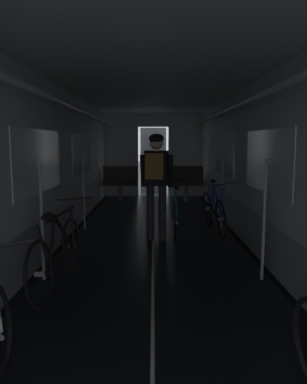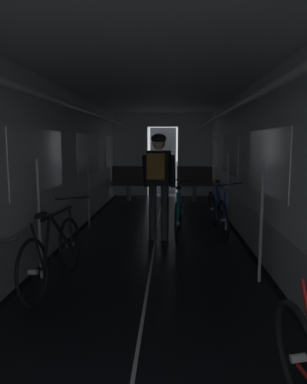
{
  "view_description": "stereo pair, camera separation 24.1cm",
  "coord_description": "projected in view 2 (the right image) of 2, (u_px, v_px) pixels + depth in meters",
  "views": [
    {
      "loc": [
        0.01,
        -2.07,
        1.59
      ],
      "look_at": [
        0.0,
        3.25,
        0.88
      ],
      "focal_mm": 34.84,
      "sensor_mm": 36.0,
      "label": 1
    },
    {
      "loc": [
        0.25,
        -2.06,
        1.59
      ],
      "look_at": [
        0.0,
        3.25,
        0.88
      ],
      "focal_mm": 34.84,
      "sensor_mm": 36.0,
      "label": 2
    }
  ],
  "objects": [
    {
      "name": "train_car_shell",
      "position": [
        155.0,
        135.0,
        5.6
      ],
      "size": [
        3.14,
        12.34,
        2.57
      ],
      "color": "black",
      "rests_on": "ground"
    },
    {
      "name": "bench_seat_far_left",
      "position": [
        129.0,
        180.0,
        10.22
      ],
      "size": [
        0.98,
        0.51,
        0.95
      ],
      "color": "gray",
      "rests_on": "ground"
    },
    {
      "name": "bench_seat_far_right",
      "position": [
        195.0,
        180.0,
        10.14
      ],
      "size": [
        0.98,
        0.51,
        0.95
      ],
      "color": "gray",
      "rests_on": "ground"
    },
    {
      "name": "bicycle_blue",
      "position": [
        218.0,
        211.0,
        6.6
      ],
      "size": [
        0.44,
        1.69,
        0.95
      ],
      "color": "black",
      "rests_on": "ground"
    },
    {
      "name": "bicycle_black",
      "position": [
        54.0,
        253.0,
        4.1
      ],
      "size": [
        0.44,
        1.69,
        0.95
      ],
      "color": "black",
      "rests_on": "ground"
    },
    {
      "name": "person_cyclist_aisle",
      "position": [
        158.0,
        175.0,
        5.97
      ],
      "size": [
        0.55,
        0.43,
        1.73
      ],
      "color": "#2D2D33",
      "rests_on": "ground"
    },
    {
      "name": "bicycle_teal_in_aisle",
      "position": [
        179.0,
        214.0,
        6.3
      ],
      "size": [
        0.44,
        1.69,
        0.94
      ],
      "color": "black",
      "rests_on": "ground"
    }
  ]
}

